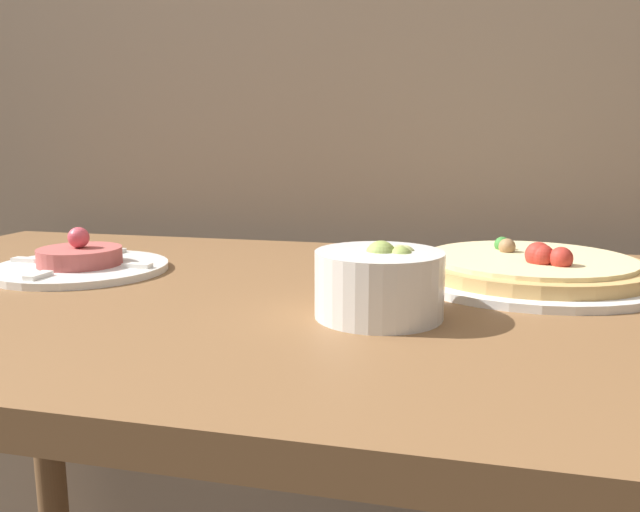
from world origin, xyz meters
name	(u,v)px	position (x,y,z in m)	size (l,w,h in m)	color
dining_table	(309,370)	(0.00, 0.37, 0.65)	(1.40, 0.75, 0.75)	brown
pizza_plate	(529,269)	(0.27, 0.51, 0.77)	(0.35, 0.35, 0.06)	white
tartare_plate	(80,263)	(-0.35, 0.42, 0.77)	(0.24, 0.24, 0.06)	white
small_bowl	(380,282)	(0.10, 0.29, 0.79)	(0.14, 0.14, 0.08)	white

